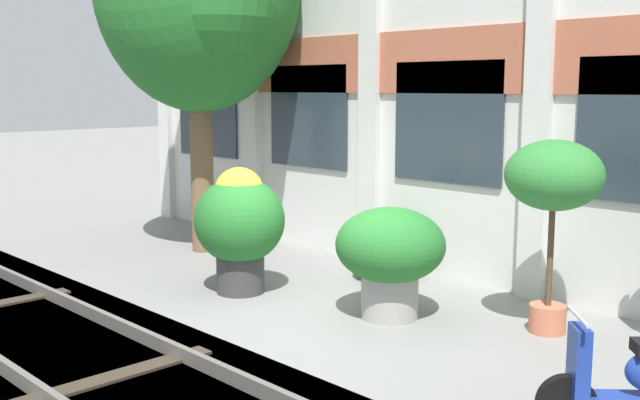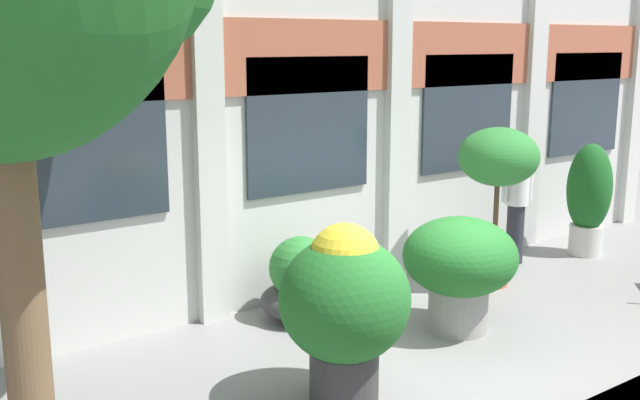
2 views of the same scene
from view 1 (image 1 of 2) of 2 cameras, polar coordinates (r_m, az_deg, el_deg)
The scene contains 8 objects.
ground_plane at distance 9.19m, azimuth -0.35°, elevation -8.74°, with size 80.00×80.00×0.00m, color gray.
apartment_facade at distance 10.96m, azimuth 10.67°, elevation 14.09°, with size 14.71×0.64×7.66m.
rail_tracks at distance 7.71m, azimuth -15.79°, elevation -13.60°, with size 22.35×2.80×0.43m.
potted_plant_wide_bowl at distance 10.83m, azimuth 5.11°, elevation -3.74°, with size 0.98×0.98×1.01m.
potted_plant_glazed_jar at distance 8.93m, azimuth 5.37°, elevation -3.96°, with size 1.31×1.31×1.34m.
potted_plant_fluted_column at distance 10.01m, azimuth -6.14°, elevation -1.65°, with size 1.21×1.21×1.70m.
potted_plant_terracotta_small at distance 8.59m, azimuth 17.37°, elevation 1.19°, with size 1.07×1.07×2.18m.
scooter_second_parked at distance 6.56m, azimuth 22.80°, elevation -12.63°, with size 1.07×1.01×0.98m.
Camera 1 is at (6.36, -6.05, 2.74)m, focal length 42.00 mm.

